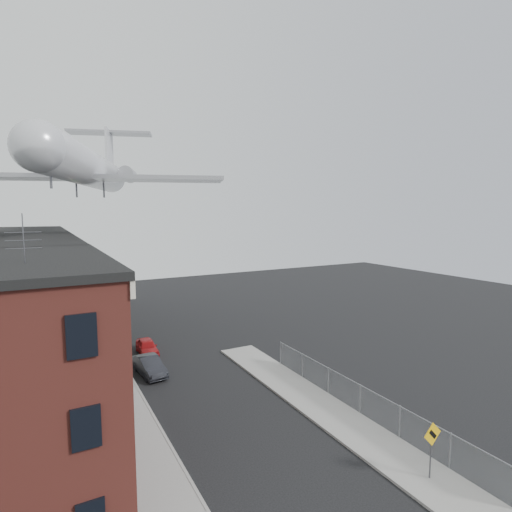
{
  "coord_description": "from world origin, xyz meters",
  "views": [
    {
      "loc": [
        -9.5,
        -12.11,
        12.2
      ],
      "look_at": [
        0.8,
        6.76,
        9.82
      ],
      "focal_mm": 28.0,
      "sensor_mm": 36.0,
      "label": 1
    }
  ],
  "objects_px": {
    "car_near": "(147,347)",
    "car_far": "(112,329)",
    "airplane": "(88,168)",
    "warning_sign": "(432,442)",
    "utility_pole": "(105,316)",
    "car_mid": "(150,366)",
    "street_tree": "(93,304)"
  },
  "relations": [
    {
      "from": "utility_pole",
      "to": "airplane",
      "type": "xyz_separation_m",
      "value": [
        0.3,
        8.73,
        11.4
      ]
    },
    {
      "from": "warning_sign",
      "to": "car_near",
      "type": "distance_m",
      "value": 23.84
    },
    {
      "from": "car_near",
      "to": "car_far",
      "type": "bearing_deg",
      "value": 106.58
    },
    {
      "from": "utility_pole",
      "to": "car_far",
      "type": "relative_size",
      "value": 2.15
    },
    {
      "from": "warning_sign",
      "to": "street_tree",
      "type": "distance_m",
      "value": 30.96
    },
    {
      "from": "utility_pole",
      "to": "warning_sign",
      "type": "bearing_deg",
      "value": -59.52
    },
    {
      "from": "utility_pole",
      "to": "car_mid",
      "type": "distance_m",
      "value": 5.02
    },
    {
      "from": "warning_sign",
      "to": "street_tree",
      "type": "relative_size",
      "value": 0.54
    },
    {
      "from": "street_tree",
      "to": "car_far",
      "type": "distance_m",
      "value": 3.37
    },
    {
      "from": "utility_pole",
      "to": "car_mid",
      "type": "bearing_deg",
      "value": -17.06
    },
    {
      "from": "car_mid",
      "to": "street_tree",
      "type": "bearing_deg",
      "value": 97.27
    },
    {
      "from": "car_mid",
      "to": "car_near",
      "type": "bearing_deg",
      "value": 72.67
    },
    {
      "from": "warning_sign",
      "to": "car_near",
      "type": "relative_size",
      "value": 0.74
    },
    {
      "from": "car_mid",
      "to": "car_far",
      "type": "distance_m",
      "value": 11.56
    },
    {
      "from": "utility_pole",
      "to": "car_near",
      "type": "xyz_separation_m",
      "value": [
        3.8,
        3.61,
        -4.03
      ]
    },
    {
      "from": "warning_sign",
      "to": "car_mid",
      "type": "distance_m",
      "value": 19.97
    },
    {
      "from": "warning_sign",
      "to": "car_near",
      "type": "height_order",
      "value": "warning_sign"
    },
    {
      "from": "street_tree",
      "to": "car_mid",
      "type": "relative_size",
      "value": 1.25
    },
    {
      "from": "street_tree",
      "to": "car_mid",
      "type": "bearing_deg",
      "value": -76.56
    },
    {
      "from": "airplane",
      "to": "car_near",
      "type": "bearing_deg",
      "value": -55.64
    },
    {
      "from": "car_near",
      "to": "car_far",
      "type": "xyz_separation_m",
      "value": [
        -1.8,
        7.03,
        -0.03
      ]
    },
    {
      "from": "street_tree",
      "to": "car_near",
      "type": "relative_size",
      "value": 1.38
    },
    {
      "from": "car_mid",
      "to": "car_far",
      "type": "bearing_deg",
      "value": 88.35
    },
    {
      "from": "street_tree",
      "to": "car_near",
      "type": "xyz_separation_m",
      "value": [
        3.47,
        -6.32,
        -2.81
      ]
    },
    {
      "from": "warning_sign",
      "to": "utility_pole",
      "type": "distance_m",
      "value": 22.25
    },
    {
      "from": "airplane",
      "to": "car_mid",
      "type": "bearing_deg",
      "value": -74.79
    },
    {
      "from": "car_near",
      "to": "airplane",
      "type": "distance_m",
      "value": 16.64
    },
    {
      "from": "utility_pole",
      "to": "street_tree",
      "type": "relative_size",
      "value": 1.73
    },
    {
      "from": "warning_sign",
      "to": "car_mid",
      "type": "xyz_separation_m",
      "value": [
        -8.29,
        18.13,
        -1.2
      ]
    },
    {
      "from": "warning_sign",
      "to": "airplane",
      "type": "bearing_deg",
      "value": 111.45
    },
    {
      "from": "car_mid",
      "to": "car_far",
      "type": "height_order",
      "value": "car_mid"
    },
    {
      "from": "car_far",
      "to": "car_near",
      "type": "bearing_deg",
      "value": -68.12
    }
  ]
}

